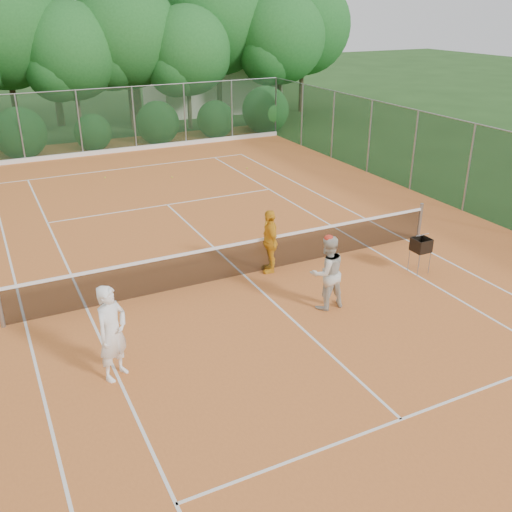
{
  "coord_description": "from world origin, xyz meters",
  "views": [
    {
      "loc": [
        -5.77,
        -12.33,
        6.66
      ],
      "look_at": [
        -0.23,
        -1.2,
        1.1
      ],
      "focal_mm": 40.0,
      "sensor_mm": 36.0,
      "label": 1
    }
  ],
  "objects_px": {
    "player_white": "(112,333)",
    "player_yellow": "(270,241)",
    "ball_hopper": "(421,245)",
    "player_center_grp": "(327,272)"
  },
  "relations": [
    {
      "from": "player_center_grp",
      "to": "ball_hopper",
      "type": "height_order",
      "value": "player_center_grp"
    },
    {
      "from": "player_white",
      "to": "ball_hopper",
      "type": "distance_m",
      "value": 8.44
    },
    {
      "from": "player_yellow",
      "to": "ball_hopper",
      "type": "height_order",
      "value": "player_yellow"
    },
    {
      "from": "player_white",
      "to": "player_yellow",
      "type": "bearing_deg",
      "value": -3.95
    },
    {
      "from": "player_yellow",
      "to": "player_white",
      "type": "bearing_deg",
      "value": -46.5
    },
    {
      "from": "ball_hopper",
      "to": "player_white",
      "type": "bearing_deg",
      "value": 166.63
    },
    {
      "from": "player_white",
      "to": "player_yellow",
      "type": "relative_size",
      "value": 1.12
    },
    {
      "from": "player_white",
      "to": "player_yellow",
      "type": "distance_m",
      "value": 5.63
    },
    {
      "from": "player_center_grp",
      "to": "player_yellow",
      "type": "height_order",
      "value": "player_center_grp"
    },
    {
      "from": "player_white",
      "to": "ball_hopper",
      "type": "height_order",
      "value": "player_white"
    }
  ]
}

